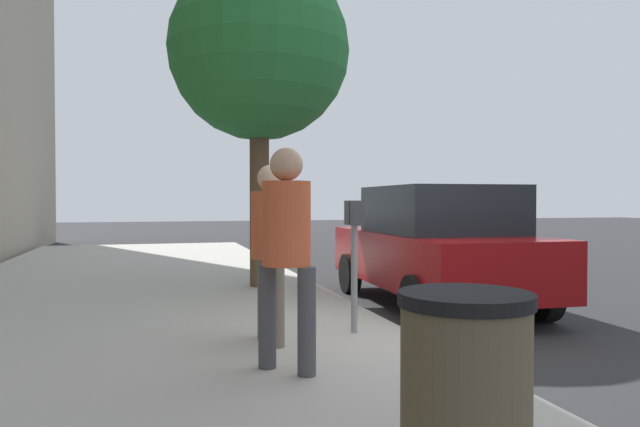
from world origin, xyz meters
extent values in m
plane|color=#2B2B2D|center=(0.00, 0.00, 0.00)|extent=(80.00, 80.00, 0.00)
cube|color=#B7B2A8|center=(0.00, 3.00, 0.07)|extent=(28.00, 6.00, 0.15)
cylinder|color=gray|center=(-0.11, 0.60, 0.72)|extent=(0.07, 0.07, 1.15)
cube|color=#383D42|center=(-0.21, 0.60, 1.43)|extent=(0.16, 0.11, 0.26)
cube|color=#383D42|center=(-0.01, 0.60, 1.43)|extent=(0.16, 0.11, 0.26)
cube|color=#268C33|center=(-0.21, 0.54, 1.45)|extent=(0.10, 0.01, 0.10)
cube|color=#268C33|center=(-0.01, 0.54, 1.45)|extent=(0.10, 0.01, 0.10)
cylinder|color=#726656|center=(-0.12, 1.57, 0.57)|extent=(0.15, 0.15, 0.84)
cylinder|color=#726656|center=(-0.50, 1.52, 0.57)|extent=(0.15, 0.15, 0.84)
cylinder|color=#D85933|center=(-0.31, 1.54, 1.32)|extent=(0.38, 0.38, 0.66)
sphere|color=beige|center=(-0.31, 1.54, 1.78)|extent=(0.26, 0.26, 0.26)
cylinder|color=#47474C|center=(-1.17, 1.74, 0.59)|extent=(0.15, 0.15, 0.87)
cylinder|color=#47474C|center=(-1.47, 1.48, 0.59)|extent=(0.15, 0.15, 0.87)
cylinder|color=#D85933|center=(-1.32, 1.61, 1.37)|extent=(0.40, 0.40, 0.69)
sphere|color=tan|center=(-1.32, 1.61, 1.85)|extent=(0.27, 0.27, 0.27)
cube|color=maroon|center=(1.91, -1.35, 0.71)|extent=(4.47, 2.01, 0.76)
cube|color=black|center=(1.71, -1.34, 1.43)|extent=(2.26, 1.77, 0.68)
cylinder|color=black|center=(3.37, -0.53, 0.33)|extent=(0.67, 0.24, 0.66)
cylinder|color=black|center=(3.30, -2.28, 0.33)|extent=(0.67, 0.24, 0.66)
cylinder|color=black|center=(0.51, -0.42, 0.33)|extent=(0.67, 0.24, 0.66)
cylinder|color=black|center=(0.45, -2.17, 0.33)|extent=(0.67, 0.24, 0.66)
cylinder|color=brown|center=(3.59, 0.97, 1.65)|extent=(0.32, 0.32, 3.00)
sphere|color=#287536|center=(3.59, 0.97, 4.04)|extent=(2.96, 2.96, 2.96)
cylinder|color=brown|center=(-3.76, 1.36, 0.62)|extent=(0.56, 0.56, 0.95)
cylinder|color=black|center=(-3.76, 1.36, 1.13)|extent=(0.59, 0.59, 0.06)
camera|label=1|loc=(-6.03, 2.65, 1.56)|focal=33.08mm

